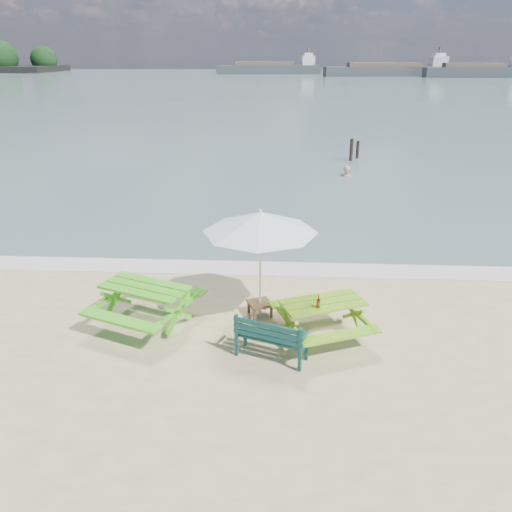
# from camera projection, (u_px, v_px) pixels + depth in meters

# --- Properties ---
(sea) EXTENTS (300.00, 300.00, 0.00)m
(sea) POSITION_uv_depth(u_px,v_px,m) (284.00, 84.00, 87.06)
(sea) COLOR slate
(sea) RESTS_ON ground
(foam_strip) EXTENTS (22.00, 0.90, 0.01)m
(foam_strip) POSITION_uv_depth(u_px,v_px,m) (268.00, 268.00, 12.77)
(foam_strip) COLOR silver
(foam_strip) RESTS_ON ground
(picnic_table_left) EXTENTS (2.34, 2.45, 0.84)m
(picnic_table_left) POSITION_uv_depth(u_px,v_px,m) (146.00, 305.00, 10.07)
(picnic_table_left) COLOR #44B11A
(picnic_table_left) RESTS_ON ground
(picnic_table_right) EXTENTS (2.11, 2.21, 0.75)m
(picnic_table_right) POSITION_uv_depth(u_px,v_px,m) (322.00, 320.00, 9.61)
(picnic_table_right) COLOR #6CA919
(picnic_table_right) RESTS_ON ground
(park_bench) EXTENTS (1.37, 0.86, 0.80)m
(park_bench) POSITION_uv_depth(u_px,v_px,m) (271.00, 346.00, 8.97)
(park_bench) COLOR #0D3834
(park_bench) RESTS_ON ground
(side_table) EXTENTS (0.61, 0.61, 0.30)m
(side_table) POSITION_uv_depth(u_px,v_px,m) (260.00, 308.00, 10.47)
(side_table) COLOR brown
(side_table) RESTS_ON ground
(patio_umbrella) EXTENTS (3.04, 3.04, 2.27)m
(patio_umbrella) POSITION_uv_depth(u_px,v_px,m) (260.00, 222.00, 9.75)
(patio_umbrella) COLOR silver
(patio_umbrella) RESTS_ON ground
(beer_bottle) EXTENTS (0.07, 0.07, 0.26)m
(beer_bottle) POSITION_uv_depth(u_px,v_px,m) (318.00, 303.00, 9.21)
(beer_bottle) COLOR #944315
(beer_bottle) RESTS_ON picnic_table_right
(swimmer) EXTENTS (0.76, 0.63, 1.80)m
(swimmer) POSITION_uv_depth(u_px,v_px,m) (346.00, 185.00, 22.47)
(swimmer) COLOR tan
(swimmer) RESTS_ON ground
(mooring_pilings) EXTENTS (0.57, 0.77, 1.32)m
(mooring_pilings) POSITION_uv_depth(u_px,v_px,m) (354.00, 152.00, 25.57)
(mooring_pilings) COLOR black
(mooring_pilings) RESTS_ON ground
(cargo_ships) EXTENTS (137.92, 27.52, 4.40)m
(cargo_ships) POSITION_uv_depth(u_px,v_px,m) (492.00, 70.00, 117.85)
(cargo_ships) COLOR #343B3E
(cargo_ships) RESTS_ON ground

